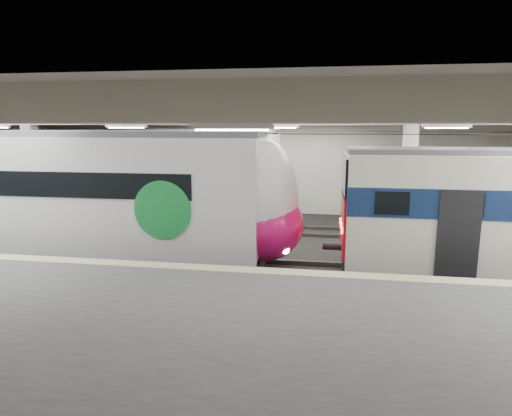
# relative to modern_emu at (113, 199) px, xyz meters

# --- Properties ---
(station_hall) EXTENTS (36.00, 24.00, 5.75)m
(station_hall) POSITION_rel_modern_emu_xyz_m (5.71, -1.74, 0.89)
(station_hall) COLOR black
(station_hall) RESTS_ON ground
(modern_emu) EXTENTS (15.02, 3.10, 4.79)m
(modern_emu) POSITION_rel_modern_emu_xyz_m (0.00, 0.00, 0.00)
(modern_emu) COLOR white
(modern_emu) RESTS_ON ground
(far_train) EXTENTS (15.27, 3.33, 4.81)m
(far_train) POSITION_rel_modern_emu_xyz_m (-2.30, 5.50, 0.13)
(far_train) COLOR white
(far_train) RESTS_ON ground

